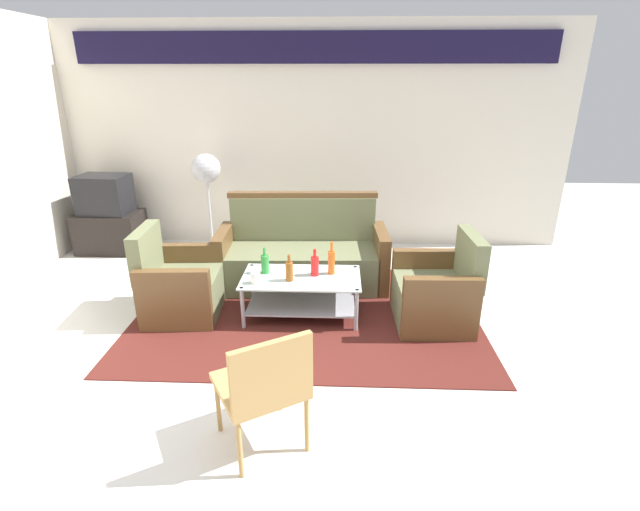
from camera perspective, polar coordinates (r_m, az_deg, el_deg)
The scene contains 16 objects.
ground_plane at distance 3.70m, azimuth -3.19°, elevation -14.08°, with size 14.00×14.00×0.00m, color silver.
wall_back at distance 6.10m, azimuth -0.74°, elevation 15.07°, with size 6.52×0.19×2.80m.
rug at distance 4.48m, azimuth -1.69°, elevation -7.22°, with size 3.24×2.22×0.01m, color #511E19.
couch at distance 5.00m, azimuth -2.18°, elevation -0.13°, with size 1.83×0.81×0.96m.
armchair_left at distance 4.57m, azimuth -17.06°, elevation -3.64°, with size 0.74×0.80×0.85m.
armchair_right at distance 4.36m, azimuth 14.28°, elevation -4.59°, with size 0.72×0.78×0.85m.
coffee_table at distance 4.33m, azimuth -2.33°, elevation -4.32°, with size 1.10×0.60×0.40m.
bottle_red at distance 4.26m, azimuth -0.66°, elevation -1.25°, with size 0.07×0.07×0.26m.
bottle_green at distance 4.34m, azimuth -6.86°, elevation -1.00°, with size 0.07×0.07×0.25m.
bottle_brown at distance 4.16m, azimuth -3.84°, elevation -1.92°, with size 0.07×0.07×0.25m.
bottle_orange at distance 4.28m, azimuth 1.44°, elevation -0.78°, with size 0.06×0.06×0.32m.
cup at distance 4.16m, azimuth -8.03°, elevation -2.78°, with size 0.08×0.08×0.10m, color silver.
tv_stand at distance 6.57m, azimuth -24.58°, elevation 2.70°, with size 0.80×0.50×0.52m, color black.
television at distance 6.44m, azimuth -25.25°, elevation 6.92°, with size 0.62×0.47×0.48m.
pedestal_fan at distance 5.94m, azimuth -13.95°, elevation 9.77°, with size 0.36×0.36×1.27m.
wicker_chair at distance 2.77m, azimuth -6.91°, elevation -15.48°, with size 0.66×0.66×0.84m.
Camera 1 is at (0.32, -3.00, 2.15)m, focal length 25.72 mm.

